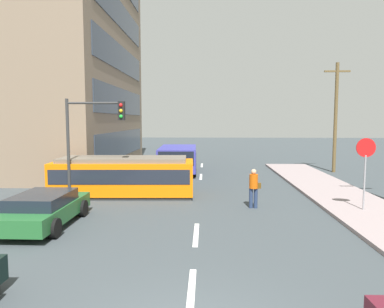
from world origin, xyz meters
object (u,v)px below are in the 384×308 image
Objects in this scene: pedestrian_crossing at (254,186)px; traffic_light_mast at (91,130)px; streetcar_tram at (124,176)px; parked_sedan_mid at (44,209)px; stop_sign at (365,159)px; city_bus at (178,158)px; utility_pole_mid at (336,116)px.

traffic_light_mast is (-7.20, 0.97, 2.35)m from pedestrian_crossing.
streetcar_tram is 2.91m from traffic_light_mast.
stop_sign is at bearing 10.62° from parked_sedan_mid.
parked_sedan_mid is (-7.70, -2.91, -0.32)m from pedestrian_crossing.
traffic_light_mast reaches higher than city_bus.
utility_pole_mid reaches higher than stop_sign.
parked_sedan_mid is 12.32m from stop_sign.
parked_sedan_mid is 20.51m from utility_pole_mid.
city_bus is at bearing 111.58° from pedestrian_crossing.
stop_sign is at bearing -8.73° from pedestrian_crossing.
pedestrian_crossing is at bearing -123.38° from utility_pole_mid.
pedestrian_crossing reaches higher than parked_sedan_mid.
utility_pole_mid reaches higher than traffic_light_mast.
stop_sign is 11.67m from traffic_light_mast.
pedestrian_crossing is (6.06, -2.33, -0.04)m from streetcar_tram.
utility_pole_mid is at bearing 32.79° from streetcar_tram.
stop_sign is (10.37, -2.99, 1.21)m from streetcar_tram.
stop_sign reaches higher than pedestrian_crossing.
city_bus is 13.49m from parked_sedan_mid.
streetcar_tram is at bearing -147.21° from utility_pole_mid.
traffic_light_mast is (-1.14, -1.36, 2.31)m from streetcar_tram.
pedestrian_crossing is 0.58× the size of stop_sign.
stop_sign reaches higher than parked_sedan_mid.
pedestrian_crossing is 0.22× the size of utility_pole_mid.
utility_pole_mid is (2.83, 11.50, 1.84)m from stop_sign.
parked_sedan_mid is 1.50× the size of stop_sign.
traffic_light_mast is 0.61× the size of utility_pole_mid.
pedestrian_crossing is at bearing -68.42° from city_bus.
pedestrian_crossing is 13.34m from utility_pole_mid.
utility_pole_mid is (14.84, 13.75, 3.41)m from parked_sedan_mid.
utility_pole_mid is at bearing 34.53° from traffic_light_mast.
streetcar_tram reaches higher than pedestrian_crossing.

